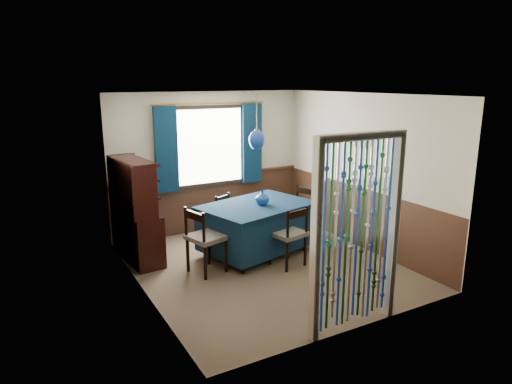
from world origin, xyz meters
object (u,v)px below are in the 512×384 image
chair_left (205,238)px  pendant_lamp (257,140)px  dining_table (257,225)px  vase_table (262,198)px  sideboard (136,225)px  chair_right (300,212)px  chair_far (229,217)px  vase_sideboard (133,199)px  bowl_shelf (141,192)px  chair_near (289,234)px

chair_left → pendant_lamp: bearing=90.1°
dining_table → vase_table: (0.07, -0.05, 0.45)m
sideboard → vase_table: 1.97m
dining_table → chair_right: size_ratio=2.11×
chair_far → vase_table: vase_table is taller
chair_right → vase_sideboard: (-2.65, 0.76, 0.39)m
chair_left → chair_right: (2.00, 0.54, -0.03)m
chair_far → pendant_lamp: size_ratio=0.97×
vase_table → sideboard: bearing=157.7°
sideboard → bowl_shelf: sideboard is taller
chair_near → bowl_shelf: bowl_shelf is taller
dining_table → sideboard: (-1.72, 0.69, 0.09)m
chair_far → vase_sideboard: vase_sideboard is taller
chair_far → vase_sideboard: size_ratio=4.59×
vase_sideboard → chair_left: bearing=-63.3°
chair_right → bowl_shelf: 2.74m
chair_far → chair_right: (1.14, -0.45, 0.05)m
dining_table → pendant_lamp: bearing=-130.9°
chair_far → sideboard: 1.58m
chair_right → sideboard: sideboard is taller
chair_right → vase_table: vase_table is taller
vase_sideboard → sideboard: bearing=-100.4°
chair_left → vase_table: bearing=86.7°
chair_far → chair_right: 1.23m
chair_near → chair_left: (-1.18, 0.38, 0.02)m
chair_far → vase_table: 0.92m
chair_left → sideboard: 1.21m
chair_near → chair_left: bearing=151.3°
dining_table → chair_left: size_ratio=1.97×
bowl_shelf → chair_left: bearing=-51.1°
chair_near → vase_table: 0.76m
vase_table → chair_right: bearing=18.1°
pendant_lamp → vase_sideboard: pendant_lamp is taller
chair_near → pendant_lamp: bearing=94.1°
chair_right → sideboard: bearing=62.4°
bowl_shelf → dining_table: bearing=-17.6°
sideboard → pendant_lamp: bearing=-27.4°
chair_near → chair_far: 1.41m
dining_table → chair_far: chair_far is taller
chair_left → sideboard: (-0.71, 0.97, 0.04)m
vase_sideboard → bowl_shelf: bearing=-90.0°
chair_far → pendant_lamp: (0.14, -0.71, 1.38)m
chair_far → bowl_shelf: bearing=-18.8°
chair_near → vase_sideboard: vase_sideboard is taller
vase_table → bowl_shelf: size_ratio=1.01×
sideboard → vase_sideboard: size_ratio=8.83×
vase_table → bowl_shelf: bearing=161.7°
chair_right → vase_sideboard: vase_sideboard is taller
dining_table → chair_left: chair_left is taller
chair_near → pendant_lamp: 1.50m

